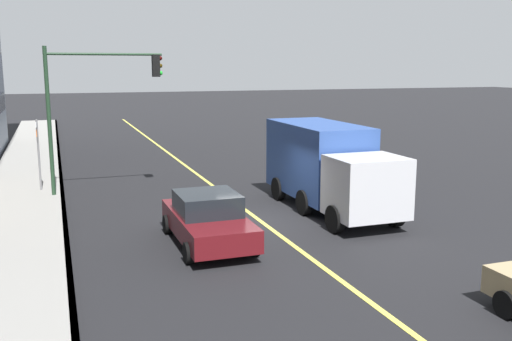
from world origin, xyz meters
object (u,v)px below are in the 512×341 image
Objects in this scene: car_maroon at (208,219)px; street_sign_post at (38,150)px; truck_blue at (328,165)px; traffic_light_mast at (93,94)px.

car_maroon is 1.46× the size of street_sign_post.
street_sign_post is (6.43, 9.99, 0.15)m from truck_blue.
truck_blue is 11.89m from street_sign_post.
car_maroon is at bearing -151.88° from street_sign_post.
truck_blue is (2.54, -5.20, 0.89)m from car_maroon.
street_sign_post is at bearing 63.07° from traffic_light_mast.
traffic_light_mast reaches higher than truck_blue.
car_maroon is 0.75× the size of traffic_light_mast.
traffic_light_mast is 1.94× the size of street_sign_post.
car_maroon is 0.64× the size of truck_blue.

